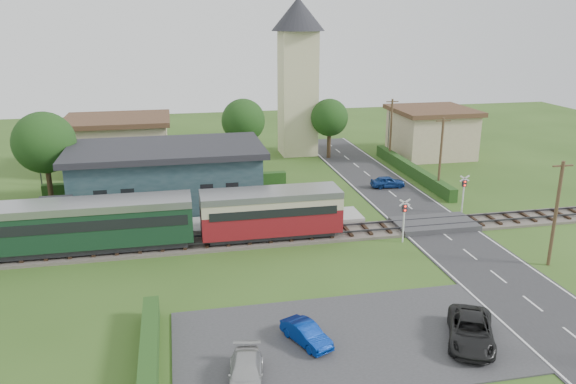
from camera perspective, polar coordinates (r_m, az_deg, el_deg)
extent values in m
plane|color=#2D4C19|center=(39.77, 2.75, -5.59)|extent=(120.00, 120.00, 0.00)
cube|color=#4C443D|center=(41.52, 2.07, -4.41)|extent=(76.00, 3.20, 0.20)
cube|color=#3F3F47|center=(40.76, 2.31, -4.37)|extent=(76.00, 0.08, 0.15)
cube|color=#3F3F47|center=(42.06, 1.84, -3.66)|extent=(76.00, 0.08, 0.15)
cube|color=#28282B|center=(43.20, 15.75, -4.31)|extent=(6.00, 70.00, 0.05)
cube|color=#333335|center=(29.13, 5.84, -14.80)|extent=(17.00, 9.00, 0.08)
cube|color=#333335|center=(44.79, 14.62, -3.16)|extent=(6.20, 3.40, 0.45)
cube|color=gray|center=(43.41, -11.92, -3.63)|extent=(30.00, 3.00, 0.45)
cube|color=beige|center=(43.80, -22.55, -2.45)|extent=(2.00, 2.00, 2.40)
cube|color=#232328|center=(43.41, -22.74, -0.86)|extent=(2.30, 2.30, 0.15)
cube|color=#1D373D|center=(48.25, -12.11, 1.22)|extent=(15.00, 8.00, 4.80)
cube|color=#232328|center=(47.59, -12.31, 4.28)|extent=(16.00, 9.00, 0.50)
cube|color=#232328|center=(44.87, -12.00, -1.75)|extent=(1.20, 0.12, 2.20)
cube|color=black|center=(44.83, -18.49, -0.55)|extent=(1.00, 0.12, 1.20)
cube|color=black|center=(44.62, -15.95, -0.40)|extent=(1.00, 0.12, 1.20)
cube|color=black|center=(44.52, -8.25, 0.07)|extent=(1.00, 0.12, 1.20)
cube|color=black|center=(44.67, -5.69, 0.23)|extent=(1.00, 0.12, 1.20)
cube|color=#232328|center=(40.81, -1.72, -4.07)|extent=(9.00, 2.20, 0.50)
cube|color=maroon|center=(40.45, -1.74, -2.75)|extent=(10.00, 2.80, 1.80)
cube|color=#BAAF92|center=(40.04, -1.75, -1.07)|extent=(10.00, 2.82, 0.90)
cube|color=black|center=(40.15, -1.75, -1.55)|extent=(9.00, 2.88, 0.60)
cube|color=gray|center=(39.84, -1.76, -0.19)|extent=(10.00, 2.90, 0.45)
cube|color=#232328|center=(40.91, -20.91, -5.22)|extent=(15.20, 2.20, 0.50)
cube|color=black|center=(40.39, -21.14, -3.25)|extent=(16.00, 2.80, 2.60)
cube|color=black|center=(40.26, -21.20, -2.72)|extent=(15.40, 2.86, 0.70)
cube|color=gray|center=(39.94, -21.36, -1.37)|extent=(16.00, 2.90, 0.50)
cube|color=beige|center=(65.57, 0.99, 9.92)|extent=(4.00, 4.00, 14.00)
cone|color=#232328|center=(65.01, 1.04, 17.64)|extent=(6.00, 6.00, 3.60)
cube|color=tan|center=(62.07, -16.77, 4.54)|extent=(10.00, 8.00, 5.00)
cube|color=#472D1E|center=(61.56, -17.00, 7.04)|extent=(10.80, 8.80, 0.50)
cube|color=tan|center=(67.51, 14.32, 5.73)|extent=(8.00, 8.00, 5.00)
cube|color=#472D1E|center=(67.03, 14.50, 8.03)|extent=(8.80, 8.80, 0.50)
cube|color=#193814|center=(27.82, -13.90, -15.60)|extent=(0.80, 9.00, 1.20)
cube|color=#193814|center=(58.46, 12.42, 2.19)|extent=(0.80, 18.00, 1.20)
cube|color=#193814|center=(53.05, -12.01, 0.73)|extent=(22.00, 0.80, 1.30)
cylinder|color=#332316|center=(52.33, -23.09, 1.07)|extent=(0.44, 0.44, 4.12)
sphere|color=#143311|center=(51.58, -23.53, 4.63)|extent=(5.20, 5.20, 5.20)
cylinder|color=#332316|center=(60.42, -4.49, 4.34)|extent=(0.44, 0.44, 3.85)
sphere|color=#143311|center=(59.80, -4.56, 7.25)|extent=(4.60, 4.60, 4.60)
cylinder|color=#332316|center=(64.33, 4.18, 5.02)|extent=(0.44, 0.44, 3.58)
sphere|color=#143311|center=(63.77, 4.23, 7.56)|extent=(4.20, 4.20, 4.20)
cylinder|color=#473321|center=(39.51, 25.54, -2.08)|extent=(0.22, 0.22, 7.00)
cube|color=#473321|center=(38.66, 26.15, 2.40)|extent=(1.40, 0.10, 0.10)
cylinder|color=#473321|center=(52.52, 15.24, 3.55)|extent=(0.22, 0.22, 7.00)
cube|color=#473321|center=(51.89, 15.52, 6.98)|extent=(1.40, 0.10, 0.10)
cylinder|color=#473321|center=(63.19, 10.40, 6.14)|extent=(0.22, 0.22, 7.00)
cube|color=#473321|center=(62.66, 10.56, 9.01)|extent=(1.40, 0.10, 0.10)
cylinder|color=silver|center=(40.85, 11.67, -3.05)|extent=(0.12, 0.12, 3.00)
cube|color=#232328|center=(40.49, 11.76, -1.59)|extent=(0.35, 0.18, 0.55)
sphere|color=#FF190C|center=(40.33, 11.84, -1.44)|extent=(0.14, 0.14, 0.14)
sphere|color=#FF190C|center=(40.43, 11.81, -1.85)|extent=(0.14, 0.14, 0.14)
cube|color=silver|center=(40.36, 11.79, -1.05)|extent=(0.84, 0.05, 0.55)
cube|color=silver|center=(40.36, 11.79, -1.05)|extent=(0.84, 0.05, 0.55)
cylinder|color=silver|center=(48.02, 17.36, -0.40)|extent=(0.12, 0.12, 3.00)
cube|color=#232328|center=(47.71, 17.48, 0.86)|extent=(0.35, 0.18, 0.55)
sphere|color=#FF190C|center=(47.57, 17.56, 0.99)|extent=(0.14, 0.14, 0.14)
sphere|color=#FF190C|center=(47.65, 17.53, 0.65)|extent=(0.14, 0.14, 0.14)
cube|color=silver|center=(47.60, 17.52, 1.32)|extent=(0.84, 0.05, 0.55)
cube|color=silver|center=(47.60, 17.52, 1.32)|extent=(0.84, 0.05, 0.55)
cylinder|color=#3F3F47|center=(58.34, -24.00, 2.98)|extent=(0.14, 0.14, 5.00)
sphere|color=orange|center=(57.83, -24.31, 5.37)|extent=(0.30, 0.30, 0.30)
cylinder|color=#3F3F47|center=(68.59, 10.22, 6.18)|extent=(0.14, 0.14, 5.00)
sphere|color=orange|center=(68.16, 10.33, 8.24)|extent=(0.30, 0.30, 0.30)
imported|color=navy|center=(53.85, 10.10, 1.03)|extent=(3.29, 1.51, 1.09)
imported|color=navy|center=(28.51, 1.86, -14.18)|extent=(2.25, 3.27, 1.02)
imported|color=#B1B1B1|center=(25.80, -4.30, -17.92)|extent=(2.13, 3.95, 1.09)
imported|color=black|center=(29.87, 18.09, -13.24)|extent=(3.96, 5.10, 1.29)
imported|color=gray|center=(42.61, -4.70, -2.13)|extent=(0.74, 0.61, 1.74)
imported|color=gray|center=(43.14, -18.55, -2.82)|extent=(0.82, 0.94, 1.65)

